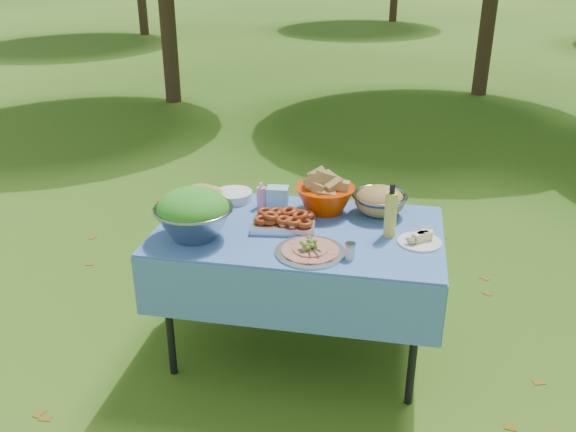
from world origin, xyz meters
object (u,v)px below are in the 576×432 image
(bread_bowl, at_px, (325,192))
(oil_bottle, at_px, (391,210))
(charcuterie_platter, at_px, (310,246))
(picnic_table, at_px, (298,292))
(salad_bowl, at_px, (193,214))
(pasta_bowl_steel, at_px, (380,200))
(plate_stack, at_px, (234,196))

(bread_bowl, height_order, oil_bottle, oil_bottle)
(charcuterie_platter, distance_m, oil_bottle, 0.46)
(picnic_table, bearing_deg, bread_bowl, 68.75)
(salad_bowl, xyz_separation_m, charcuterie_platter, (0.60, -0.06, -0.09))
(pasta_bowl_steel, relative_size, oil_bottle, 1.06)
(picnic_table, distance_m, salad_bowl, 0.74)
(pasta_bowl_steel, bearing_deg, salad_bowl, -152.61)
(oil_bottle, bearing_deg, charcuterie_platter, -143.98)
(salad_bowl, distance_m, oil_bottle, 0.98)
(bread_bowl, height_order, pasta_bowl_steel, bread_bowl)
(charcuterie_platter, height_order, oil_bottle, oil_bottle)
(salad_bowl, distance_m, plate_stack, 0.52)
(salad_bowl, xyz_separation_m, bread_bowl, (0.60, 0.45, -0.02))
(picnic_table, xyz_separation_m, bread_bowl, (0.10, 0.26, 0.49))
(plate_stack, height_order, oil_bottle, oil_bottle)
(salad_bowl, height_order, plate_stack, salad_bowl)
(plate_stack, bearing_deg, pasta_bowl_steel, -2.79)
(plate_stack, distance_m, bread_bowl, 0.54)
(bread_bowl, bearing_deg, plate_stack, 173.96)
(plate_stack, xyz_separation_m, bread_bowl, (0.53, -0.06, 0.08))
(salad_bowl, distance_m, bread_bowl, 0.75)
(picnic_table, height_order, bread_bowl, bread_bowl)
(bread_bowl, bearing_deg, picnic_table, -111.25)
(picnic_table, relative_size, bread_bowl, 4.48)
(oil_bottle, bearing_deg, plate_stack, 161.31)
(salad_bowl, xyz_separation_m, pasta_bowl_steel, (0.89, 0.46, -0.05))
(plate_stack, bearing_deg, bread_bowl, -6.04)
(salad_bowl, bearing_deg, picnic_table, 20.85)
(charcuterie_platter, bearing_deg, plate_stack, 133.27)
(picnic_table, relative_size, plate_stack, 6.85)
(picnic_table, xyz_separation_m, charcuterie_platter, (0.10, -0.25, 0.42))
(charcuterie_platter, bearing_deg, bread_bowl, 89.90)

